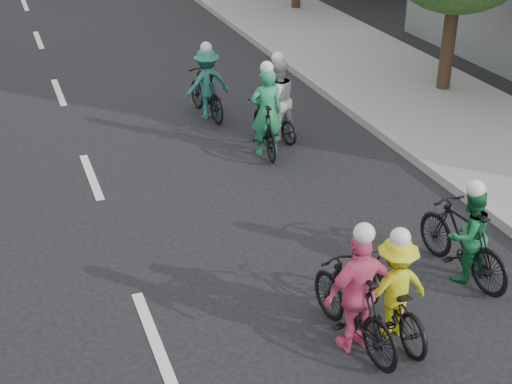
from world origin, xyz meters
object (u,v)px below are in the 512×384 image
cyclist_4 (276,107)px  cyclist_3 (265,121)px  cyclist_0 (391,293)px  cyclist_1 (356,301)px  cyclist_5 (465,239)px  cyclist_2 (207,88)px

cyclist_4 → cyclist_3: bearing=40.0°
cyclist_0 → cyclist_1: size_ratio=0.97×
cyclist_1 → cyclist_5: (2.19, 0.83, -0.04)m
cyclist_1 → cyclist_4: size_ratio=1.02×
cyclist_0 → cyclist_4: bearing=-97.9°
cyclist_4 → cyclist_0: bearing=69.6°
cyclist_0 → cyclist_4: 6.53m
cyclist_3 → cyclist_4: size_ratio=1.02×
cyclist_0 → cyclist_4: cyclist_4 is taller
cyclist_3 → cyclist_4: cyclist_3 is taller
cyclist_0 → cyclist_2: (0.03, 8.09, 0.09)m
cyclist_5 → cyclist_1: bearing=14.7°
cyclist_0 → cyclist_3: size_ratio=0.96×
cyclist_2 → cyclist_3: (0.51, -2.25, -0.01)m
cyclist_0 → cyclist_2: size_ratio=1.00×
cyclist_0 → cyclist_1: 0.57m
cyclist_2 → cyclist_4: cyclist_4 is taller
cyclist_1 → cyclist_3: (1.10, 5.93, -0.00)m
cyclist_2 → cyclist_3: cyclist_3 is taller
cyclist_1 → cyclist_4: (1.58, 6.53, 0.01)m
cyclist_2 → cyclist_4: (0.99, -1.64, 0.01)m
cyclist_0 → cyclist_3: cyclist_3 is taller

